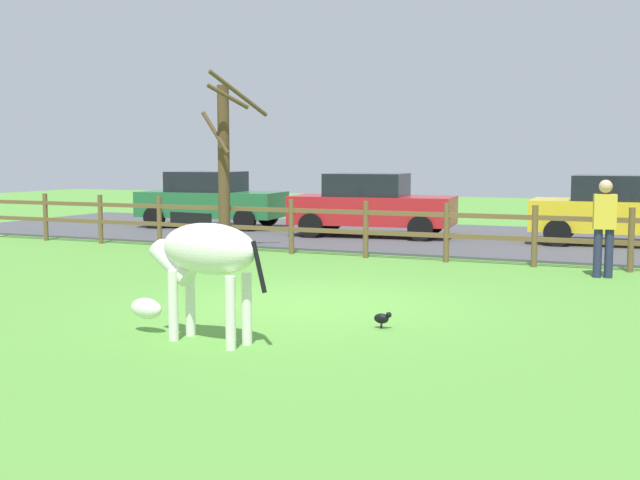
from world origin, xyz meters
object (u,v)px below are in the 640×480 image
at_px(crow_on_grass, 382,318).
at_px(parked_car_red, 371,204).
at_px(parked_car_green, 211,199).
at_px(visitor_near_fence, 604,224).
at_px(parked_car_yellow, 622,210).
at_px(bare_tree, 224,162).
at_px(zebra, 203,258).

xyz_separation_m(crow_on_grass, parked_car_red, (-3.79, 9.90, 0.72)).
relative_size(parked_car_green, visitor_near_fence, 2.54).
relative_size(crow_on_grass, parked_car_yellow, 0.05).
height_order(bare_tree, parked_car_yellow, bare_tree).
relative_size(crow_on_grass, parked_car_red, 0.05).
distance_m(zebra, parked_car_yellow, 12.25).
distance_m(parked_car_red, parked_car_green, 5.03).
xyz_separation_m(crow_on_grass, parked_car_green, (-8.79, 10.45, 0.72)).
relative_size(parked_car_yellow, parked_car_green, 0.98).
bearing_deg(bare_tree, parked_car_green, 124.87).
relative_size(zebra, visitor_near_fence, 1.18).
distance_m(bare_tree, parked_car_green, 5.54).
xyz_separation_m(parked_car_yellow, parked_car_green, (-10.84, 0.16, 0.00)).
height_order(parked_car_red, parked_car_yellow, same).
bearing_deg(parked_car_red, bare_tree, -115.87).
bearing_deg(crow_on_grass, parked_car_red, 110.94).
bearing_deg(parked_car_red, parked_car_yellow, 3.78).
height_order(zebra, visitor_near_fence, visitor_near_fence).
height_order(crow_on_grass, visitor_near_fence, visitor_near_fence).
xyz_separation_m(parked_car_yellow, visitor_near_fence, (0.00, -5.01, 0.06)).
bearing_deg(parked_car_green, visitor_near_fence, -25.51).
xyz_separation_m(zebra, parked_car_red, (-2.22, 11.32, -0.08)).
bearing_deg(zebra, parked_car_yellow, 72.85).
distance_m(bare_tree, crow_on_grass, 8.45).
distance_m(parked_car_yellow, parked_car_green, 10.84).
relative_size(crow_on_grass, parked_car_green, 0.05).
distance_m(crow_on_grass, parked_car_green, 13.68).
bearing_deg(zebra, bare_tree, 119.05).
bearing_deg(parked_car_green, zebra, -58.68).
relative_size(parked_car_yellow, visitor_near_fence, 2.49).
distance_m(parked_car_yellow, visitor_near_fence, 5.01).
xyz_separation_m(crow_on_grass, parked_car_yellow, (2.05, 10.29, 0.72)).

